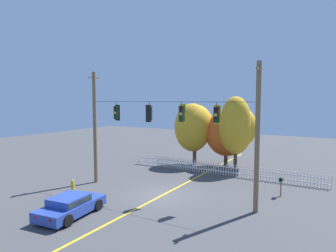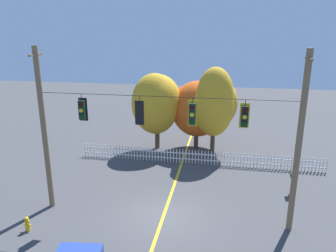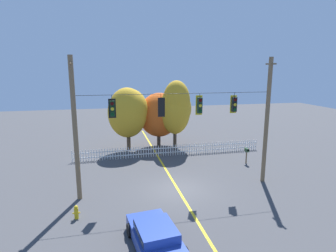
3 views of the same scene
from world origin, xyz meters
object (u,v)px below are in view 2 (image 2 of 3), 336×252
traffic_signal_southbound_primary (82,110)px  fire_hydrant (27,224)px  traffic_signal_northbound_secondary (192,114)px  traffic_signal_eastbound_side (245,116)px  autumn_maple_near_fence (156,102)px  roadside_mailbox (292,177)px  autumn_maple_mid (200,109)px  traffic_signal_westbound_side (140,112)px  autumn_oak_far_east (216,102)px

traffic_signal_southbound_primary → fire_hydrant: (-2.13, -2.37, -5.12)m
traffic_signal_northbound_secondary → traffic_signal_eastbound_side: bearing=-0.0°
traffic_signal_southbound_primary → traffic_signal_eastbound_side: bearing=0.0°
traffic_signal_eastbound_side → autumn_maple_near_fence: (-6.10, 9.57, -1.69)m
roadside_mailbox → autumn_maple_near_fence: bearing=147.7°
traffic_signal_eastbound_side → autumn_maple_mid: size_ratio=0.25×
traffic_signal_southbound_primary → autumn_maple_mid: 11.77m
traffic_signal_northbound_secondary → autumn_maple_mid: (-0.43, 10.44, -2.25)m
traffic_signal_eastbound_side → traffic_signal_southbound_primary: bearing=-180.0°
autumn_maple_near_fence → fire_hydrant: size_ratio=8.16×
traffic_signal_northbound_secondary → autumn_maple_near_fence: bearing=111.3°
traffic_signal_eastbound_side → autumn_maple_near_fence: bearing=122.5°
traffic_signal_westbound_side → autumn_maple_near_fence: (-1.26, 9.59, -1.66)m
traffic_signal_southbound_primary → traffic_signal_westbound_side: 2.93m
roadside_mailbox → traffic_signal_southbound_primary: bearing=-161.2°
autumn_maple_mid → traffic_signal_eastbound_side: bearing=-75.0°
autumn_maple_near_fence → roadside_mailbox: 11.30m
fire_hydrant → traffic_signal_southbound_primary: bearing=48.1°
fire_hydrant → roadside_mailbox: bearing=25.0°
traffic_signal_southbound_primary → fire_hydrant: traffic_signal_southbound_primary is taller
autumn_maple_mid → autumn_oak_far_east: autumn_oak_far_east is taller
traffic_signal_eastbound_side → autumn_maple_mid: (-2.79, 10.44, -2.25)m
traffic_signal_southbound_primary → autumn_oak_far_east: autumn_oak_far_east is taller
traffic_signal_southbound_primary → fire_hydrant: 6.03m
traffic_signal_westbound_side → autumn_maple_near_fence: traffic_signal_westbound_side is taller
traffic_signal_northbound_secondary → traffic_signal_eastbound_side: (2.36, -0.00, -0.00)m
autumn_maple_near_fence → autumn_maple_mid: (3.31, 0.87, -0.56)m
autumn_maple_mid → fire_hydrant: (-7.10, -12.81, -2.91)m
autumn_maple_near_fence → autumn_oak_far_east: bearing=-6.3°
traffic_signal_westbound_side → roadside_mailbox: traffic_signal_westbound_side is taller
traffic_signal_westbound_side → traffic_signal_northbound_secondary: bearing=0.4°
traffic_signal_southbound_primary → autumn_maple_mid: size_ratio=0.25×
traffic_signal_northbound_secondary → fire_hydrant: 9.44m
traffic_signal_westbound_side → autumn_oak_far_east: 9.75m
traffic_signal_southbound_primary → traffic_signal_westbound_side: bearing=-0.4°
roadside_mailbox → autumn_maple_mid: bearing=131.5°
roadside_mailbox → fire_hydrant: bearing=-155.0°
autumn_maple_mid → fire_hydrant: 14.94m
autumn_maple_near_fence → traffic_signal_northbound_secondary: bearing=-68.7°
traffic_signal_eastbound_side → roadside_mailbox: bearing=49.6°
traffic_signal_northbound_secondary → fire_hydrant: size_ratio=1.86×
traffic_signal_westbound_side → roadside_mailbox: 9.88m
fire_hydrant → traffic_signal_northbound_secondary: bearing=17.5°
traffic_signal_southbound_primary → autumn_maple_near_fence: 9.86m
traffic_signal_westbound_side → fire_hydrant: (-5.05, -2.35, -5.13)m
traffic_signal_southbound_primary → traffic_signal_northbound_secondary: 5.41m
autumn_maple_mid → traffic_signal_southbound_primary: bearing=-115.5°
autumn_maple_near_fence → autumn_maple_mid: bearing=14.7°
traffic_signal_eastbound_side → autumn_oak_far_east: bearing=99.8°
traffic_signal_northbound_secondary → autumn_oak_far_east: size_ratio=0.21×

